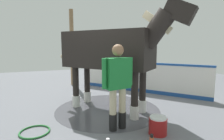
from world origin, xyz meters
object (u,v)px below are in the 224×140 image
object	(u,v)px
handler	(118,82)
hose_coil	(35,132)
horse	(112,51)
wash_bucket	(158,125)

from	to	relation	value
handler	hose_coil	world-z (taller)	handler
horse	hose_coil	distance (m)	2.35
wash_bucket	horse	bearing A→B (deg)	-168.11
handler	hose_coil	size ratio (longest dim) A/B	2.93
handler	horse	bearing A→B (deg)	-24.90
wash_bucket	hose_coil	xyz separation A→B (m)	(-0.90, -2.07, -0.14)
horse	hose_coil	world-z (taller)	horse
handler	wash_bucket	size ratio (longest dim) A/B	4.94
hose_coil	horse	bearing A→B (deg)	107.94
hose_coil	handler	bearing A→B (deg)	73.23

